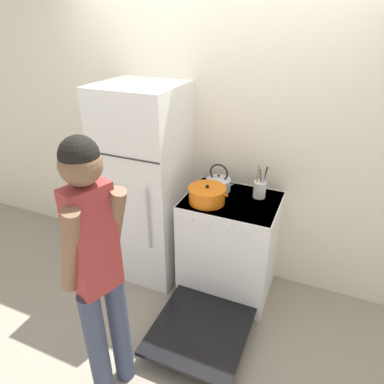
# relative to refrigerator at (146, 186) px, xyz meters

# --- Properties ---
(ground_plane) EXTENTS (14.00, 14.00, 0.00)m
(ground_plane) POSITION_rel_refrigerator_xyz_m (0.49, 0.31, -0.88)
(ground_plane) COLOR gray
(wall_back) EXTENTS (10.00, 0.06, 2.55)m
(wall_back) POSITION_rel_refrigerator_xyz_m (0.49, 0.34, 0.39)
(wall_back) COLOR silver
(wall_back) RESTS_ON ground_plane
(refrigerator) EXTENTS (0.67, 0.65, 1.76)m
(refrigerator) POSITION_rel_refrigerator_xyz_m (0.00, 0.00, 0.00)
(refrigerator) COLOR white
(refrigerator) RESTS_ON ground_plane
(stove_range) EXTENTS (0.76, 1.33, 0.91)m
(stove_range) POSITION_rel_refrigerator_xyz_m (0.79, -0.03, -0.43)
(stove_range) COLOR white
(stove_range) RESTS_ON ground_plane
(dutch_oven_pot) EXTENTS (0.34, 0.30, 0.15)m
(dutch_oven_pot) POSITION_rel_refrigerator_xyz_m (0.62, -0.11, 0.09)
(dutch_oven_pot) COLOR orange
(dutch_oven_pot) RESTS_ON stove_range
(tea_kettle) EXTENTS (0.26, 0.21, 0.24)m
(tea_kettle) POSITION_rel_refrigerator_xyz_m (0.64, 0.13, 0.10)
(tea_kettle) COLOR silver
(tea_kettle) RESTS_ON stove_range
(utensil_jar) EXTENTS (0.10, 0.10, 0.28)m
(utensil_jar) POSITION_rel_refrigerator_xyz_m (0.98, 0.14, 0.10)
(utensil_jar) COLOR silver
(utensil_jar) RESTS_ON stove_range
(person) EXTENTS (0.36, 0.42, 1.76)m
(person) POSITION_rel_refrigerator_xyz_m (0.39, -1.19, 0.12)
(person) COLOR #38425B
(person) RESTS_ON ground_plane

